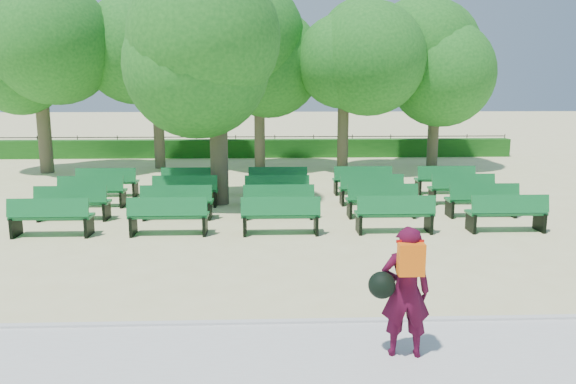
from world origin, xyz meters
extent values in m
plane|color=beige|center=(0.00, 0.00, 0.00)|extent=(120.00, 120.00, 0.00)
cube|color=silver|center=(0.00, -7.40, 0.03)|extent=(30.00, 2.20, 0.06)
cube|color=silver|center=(0.00, -6.25, 0.05)|extent=(30.00, 0.12, 0.10)
cube|color=#1A5816|center=(0.00, 14.00, 0.45)|extent=(26.00, 0.70, 0.90)
cube|color=#126B2F|center=(0.92, 1.69, 0.49)|extent=(1.96, 0.59, 0.06)
cube|color=#126B2F|center=(0.92, 1.47, 0.76)|extent=(1.95, 0.20, 0.46)
cylinder|color=brown|center=(-0.90, 2.83, 1.54)|extent=(0.55, 0.55, 3.08)
ellipsoid|color=#237220|center=(-0.90, 2.83, 4.24)|extent=(4.21, 4.21, 3.79)
imported|color=#410921|center=(2.40, -7.34, 0.96)|extent=(0.70, 0.49, 1.80)
cube|color=#FF640D|center=(2.40, -7.54, 1.48)|extent=(0.34, 0.17, 0.42)
sphere|color=black|center=(2.07, -7.40, 1.08)|extent=(0.36, 0.36, 0.36)
camera|label=1|loc=(0.55, -14.37, 3.70)|focal=35.00mm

